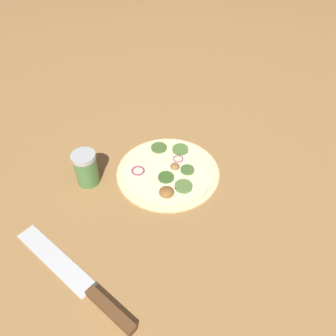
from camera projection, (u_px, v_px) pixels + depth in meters
ground_plane at (168, 172)px, 0.89m from camera, size 3.00×3.00×0.00m
pizza at (168, 171)px, 0.88m from camera, size 0.28×0.28×0.03m
knife at (89, 290)px, 0.65m from camera, size 0.27×0.27×0.02m
spice_jar at (86, 168)px, 0.83m from camera, size 0.06×0.06×0.09m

